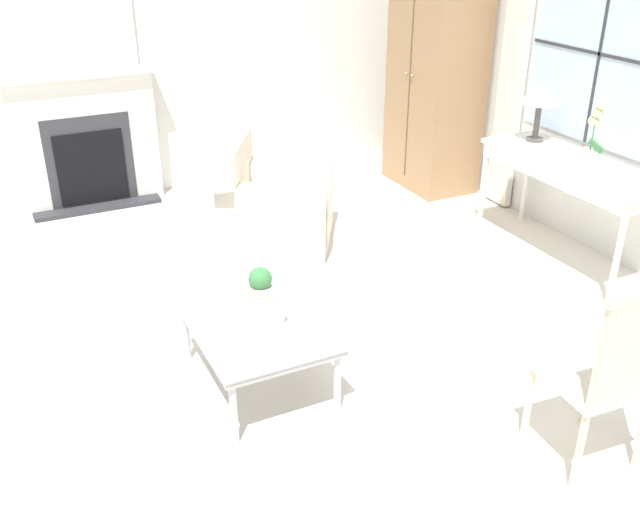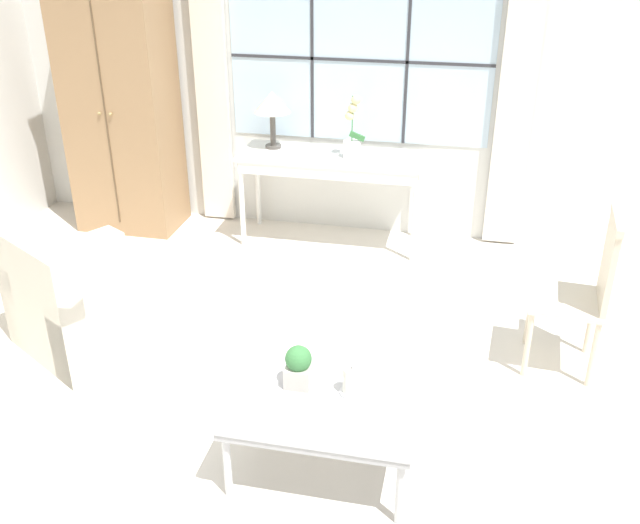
{
  "view_description": "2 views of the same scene",
  "coord_description": "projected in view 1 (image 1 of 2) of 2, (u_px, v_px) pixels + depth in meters",
  "views": [
    {
      "loc": [
        3.55,
        -1.25,
        2.48
      ],
      "look_at": [
        0.14,
        0.42,
        0.58
      ],
      "focal_mm": 40.0,
      "sensor_mm": 36.0,
      "label": 1
    },
    {
      "loc": [
        0.95,
        -2.88,
        2.63
      ],
      "look_at": [
        0.15,
        0.78,
        0.75
      ],
      "focal_mm": 40.0,
      "sensor_mm": 36.0,
      "label": 2
    }
  ],
  "objects": [
    {
      "name": "armchair_upholstered",
      "position": [
        274.0,
        209.0,
        5.75
      ],
      "size": [
        1.13,
        1.13,
        0.85
      ],
      "color": "beige",
      "rests_on": "ground_plane"
    },
    {
      "name": "table_lamp",
      "position": [
        541.0,
        94.0,
        5.55
      ],
      "size": [
        0.31,
        0.31,
        0.48
      ],
      "color": "#4C4742",
      "rests_on": "console_table"
    },
    {
      "name": "potted_orchid",
      "position": [
        592.0,
        144.0,
        5.03
      ],
      "size": [
        0.18,
        0.14,
        0.51
      ],
      "color": "white",
      "rests_on": "console_table"
    },
    {
      "name": "potted_plant_small",
      "position": [
        260.0,
        286.0,
        4.04
      ],
      "size": [
        0.14,
        0.14,
        0.23
      ],
      "color": "#BCB7AD",
      "rests_on": "coffee_table"
    },
    {
      "name": "ground_plane",
      "position": [
        250.0,
        348.0,
        4.45
      ],
      "size": [
        14.0,
        14.0,
        0.0
      ],
      "primitive_type": "plane",
      "color": "silver"
    },
    {
      "name": "pillar_candle",
      "position": [
        277.0,
        315.0,
        3.84
      ],
      "size": [
        0.11,
        0.11,
        0.16
      ],
      "color": "silver",
      "rests_on": "coffee_table"
    },
    {
      "name": "coffee_table",
      "position": [
        256.0,
        326.0,
        3.95
      ],
      "size": [
        0.94,
        0.69,
        0.43
      ],
      "color": "#BCBCC1",
      "rests_on": "ground_plane"
    },
    {
      "name": "console_table",
      "position": [
        573.0,
        171.0,
        5.31
      ],
      "size": [
        1.53,
        0.54,
        0.79
      ],
      "color": "white",
      "rests_on": "ground_plane"
    },
    {
      "name": "side_chair_wooden",
      "position": [
        612.0,
        368.0,
        3.26
      ],
      "size": [
        0.47,
        0.47,
        1.04
      ],
      "color": "beige",
      "rests_on": "ground_plane"
    },
    {
      "name": "wall_left",
      "position": [
        185.0,
        38.0,
        6.5
      ],
      "size": [
        0.06,
        7.2,
        2.8
      ],
      "primitive_type": "cube",
      "color": "silver",
      "rests_on": "ground_plane"
    },
    {
      "name": "armoire",
      "position": [
        436.0,
        68.0,
        6.6
      ],
      "size": [
        0.94,
        0.63,
        2.26
      ],
      "color": "#93704C",
      "rests_on": "ground_plane"
    },
    {
      "name": "fireplace",
      "position": [
        84.0,
        129.0,
        6.31
      ],
      "size": [
        0.34,
        1.33,
        2.11
      ],
      "color": "#2D2D33",
      "rests_on": "ground_plane"
    }
  ]
}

